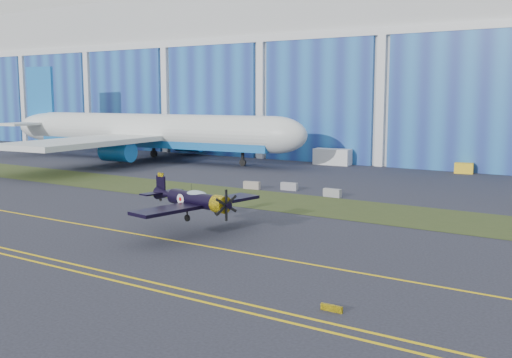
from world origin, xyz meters
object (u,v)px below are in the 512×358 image
Objects in this scene: warbird at (194,200)px; jetliner at (150,94)px; tug at (464,168)px; shipping_container at (332,157)px.

jetliner is at bearing 146.19° from warbird.
tug is at bearing 90.14° from warbird.
shipping_container reaches higher than tug.
tug is (48.84, 11.59, -10.44)m from jetliner.
jetliner is 51.27m from tug.
warbird is at bearing -81.25° from shipping_container.
shipping_container is (-12.01, 49.32, -1.46)m from warbird.
jetliner reaches higher than warbird.
warbird is 56.44m from jetliner.
warbird is at bearing -110.16° from tug.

